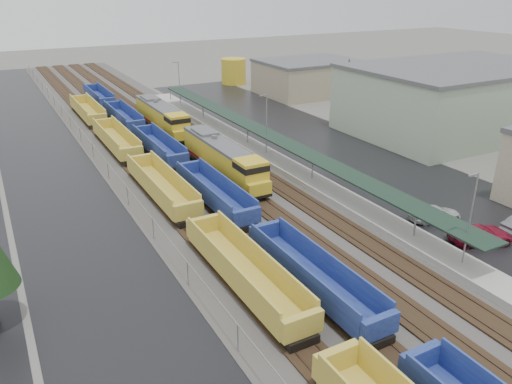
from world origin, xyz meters
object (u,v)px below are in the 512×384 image
at_px(locomotive_lead, 224,159).
at_px(parked_car_east_c, 435,214).
at_px(well_string_yellow, 196,222).
at_px(well_string_blue, 214,194).
at_px(storage_tank, 234,71).
at_px(parked_car_east_b, 480,234).
at_px(locomotive_trail, 162,117).

height_order(locomotive_lead, parked_car_east_c, locomotive_lead).
relative_size(locomotive_lead, well_string_yellow, 0.17).
bearing_deg(well_string_blue, parked_car_east_c, -38.39).
xyz_separation_m(storage_tank, parked_car_east_b, (-13.31, -73.98, -1.91)).
xyz_separation_m(locomotive_lead, parked_car_east_b, (12.50, -23.97, -1.49)).
bearing_deg(locomotive_lead, well_string_yellow, -125.29).
relative_size(storage_tank, parked_car_east_c, 1.09).
distance_m(locomotive_trail, parked_car_east_c, 42.07).
bearing_deg(parked_car_east_b, well_string_yellow, 80.81).
xyz_separation_m(locomotive_trail, parked_car_east_b, (12.50, -44.97, -1.49)).
bearing_deg(well_string_yellow, well_string_blue, 51.68).
xyz_separation_m(locomotive_trail, well_string_blue, (-4.00, -27.24, -1.02)).
xyz_separation_m(well_string_blue, storage_tank, (29.81, 56.25, 1.45)).
relative_size(locomotive_lead, well_string_blue, 0.16).
xyz_separation_m(locomotive_lead, storage_tank, (25.81, 50.01, 0.43)).
xyz_separation_m(locomotive_lead, well_string_blue, (-4.00, -6.24, -1.02)).
bearing_deg(well_string_blue, storage_tank, 62.08).
height_order(locomotive_trail, parked_car_east_b, locomotive_trail).
relative_size(locomotive_trail, parked_car_east_c, 3.76).
distance_m(well_string_yellow, storage_tank, 70.03).
bearing_deg(parked_car_east_c, well_string_yellow, 85.38).
bearing_deg(parked_car_east_b, storage_tank, 12.32).
bearing_deg(well_string_yellow, parked_car_east_b, -31.70).
distance_m(locomotive_lead, parked_car_east_b, 27.07).
distance_m(locomotive_trail, parked_car_east_b, 46.70).
relative_size(storage_tank, parked_car_east_b, 1.01).
height_order(well_string_blue, parked_car_east_b, well_string_blue).
relative_size(well_string_blue, storage_tank, 21.96).
xyz_separation_m(well_string_yellow, well_string_blue, (4.00, 5.06, -0.04)).
bearing_deg(storage_tank, locomotive_trail, -131.66).
height_order(locomotive_trail, well_string_yellow, locomotive_trail).
distance_m(well_string_blue, parked_car_east_c, 20.85).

